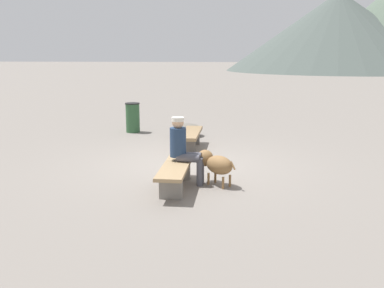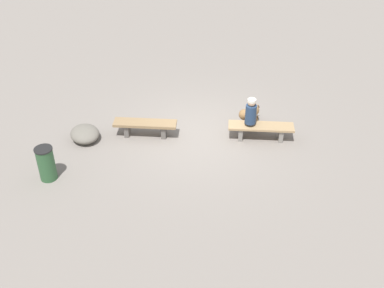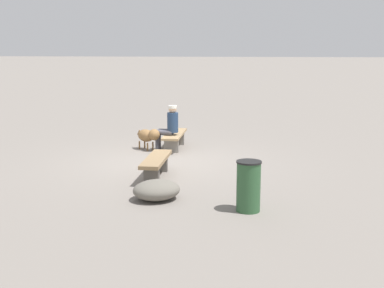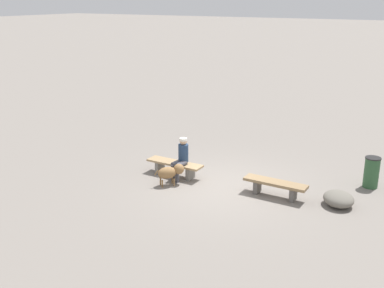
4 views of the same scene
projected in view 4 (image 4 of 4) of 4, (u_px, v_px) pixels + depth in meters
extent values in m
cube|color=gray|center=(223.00, 188.00, 13.36)|extent=(210.00, 210.00, 0.06)
cube|color=#605B56|center=(293.00, 194.00, 12.39)|extent=(0.13, 0.32, 0.37)
cube|color=#605B56|center=(257.00, 186.00, 12.90)|extent=(0.13, 0.32, 0.37)
cube|color=#8C704C|center=(275.00, 183.00, 12.58)|extent=(1.74, 0.44, 0.08)
cube|color=gray|center=(190.00, 173.00, 13.86)|extent=(0.12, 0.38, 0.37)
cube|color=gray|center=(160.00, 166.00, 14.40)|extent=(0.12, 0.38, 0.37)
cube|color=#A3845B|center=(175.00, 163.00, 14.06)|extent=(1.79, 0.48, 0.06)
cylinder|color=navy|center=(183.00, 153.00, 13.80)|extent=(0.30, 0.30, 0.54)
sphere|color=#D8A87F|center=(183.00, 141.00, 13.69)|extent=(0.22, 0.22, 0.22)
cylinder|color=silver|center=(183.00, 139.00, 13.67)|extent=(0.23, 0.23, 0.08)
cylinder|color=#4C4C56|center=(177.00, 163.00, 13.77)|extent=(0.19, 0.43, 0.15)
cylinder|color=#4C4C56|center=(173.00, 173.00, 13.68)|extent=(0.11, 0.11, 0.51)
cylinder|color=#4C4C56|center=(181.00, 164.00, 13.67)|extent=(0.19, 0.43, 0.15)
cylinder|color=#4C4C56|center=(177.00, 174.00, 13.59)|extent=(0.11, 0.11, 0.51)
ellipsoid|color=olive|center=(167.00, 173.00, 13.33)|extent=(0.62, 0.65, 0.34)
sphere|color=olive|center=(179.00, 169.00, 13.43)|extent=(0.31, 0.31, 0.31)
cylinder|color=olive|center=(172.00, 180.00, 13.56)|extent=(0.04, 0.04, 0.22)
cylinder|color=olive|center=(174.00, 182.00, 13.39)|extent=(0.04, 0.04, 0.22)
cylinder|color=olive|center=(160.00, 181.00, 13.44)|extent=(0.04, 0.04, 0.22)
cylinder|color=olive|center=(162.00, 184.00, 13.27)|extent=(0.04, 0.04, 0.22)
cylinder|color=olive|center=(156.00, 172.00, 13.21)|extent=(0.10, 0.11, 0.15)
cylinder|color=#2D5633|center=(371.00, 173.00, 13.20)|extent=(0.42, 0.42, 0.87)
cylinder|color=black|center=(373.00, 158.00, 13.07)|extent=(0.44, 0.44, 0.03)
ellipsoid|color=#6B665B|center=(339.00, 199.00, 12.11)|extent=(1.13, 1.17, 0.37)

